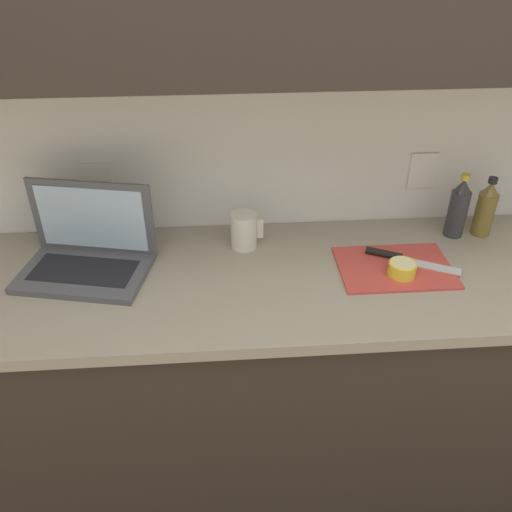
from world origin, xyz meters
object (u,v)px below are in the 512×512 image
object	(u,v)px
laptop	(88,250)
measuring_cup	(244,231)
cutting_board	(395,267)
lemon_half_cut	(402,269)
knife	(396,257)
bottle_oil_tall	(458,208)
bottle_green_soda	(485,209)

from	to	relation	value
laptop	measuring_cup	size ratio (longest dim) A/B	3.57
cutting_board	measuring_cup	size ratio (longest dim) A/B	2.92
cutting_board	lemon_half_cut	distance (m)	0.05
cutting_board	measuring_cup	world-z (taller)	measuring_cup
laptop	knife	world-z (taller)	laptop
laptop	bottle_oil_tall	world-z (taller)	laptop
laptop	lemon_half_cut	distance (m)	0.92
bottle_oil_tall	lemon_half_cut	bearing A→B (deg)	-137.28
cutting_board	knife	xyz separation A→B (m)	(0.01, 0.04, 0.01)
lemon_half_cut	measuring_cup	distance (m)	0.49
bottle_green_soda	bottle_oil_tall	xyz separation A→B (m)	(-0.09, -0.00, 0.01)
knife	bottle_green_soda	size ratio (longest dim) A/B	1.32
lemon_half_cut	bottle_green_soda	world-z (taller)	bottle_green_soda
bottle_oil_tall	knife	bearing A→B (deg)	-148.83
bottle_oil_tall	laptop	bearing A→B (deg)	-174.82
measuring_cup	lemon_half_cut	bearing A→B (deg)	-24.18
bottle_oil_tall	measuring_cup	xyz separation A→B (m)	(-0.68, -0.02, -0.04)
bottle_green_soda	measuring_cup	size ratio (longest dim) A/B	1.75
laptop	measuring_cup	distance (m)	0.47
laptop	bottle_green_soda	size ratio (longest dim) A/B	2.04
bottle_green_soda	bottle_oil_tall	bearing A→B (deg)	-180.00
laptop	bottle_green_soda	world-z (taller)	laptop
lemon_half_cut	bottle_oil_tall	xyz separation A→B (m)	(0.24, 0.22, 0.07)
lemon_half_cut	bottle_oil_tall	size ratio (longest dim) A/B	0.37
lemon_half_cut	measuring_cup	bearing A→B (deg)	155.82
lemon_half_cut	bottle_oil_tall	bearing A→B (deg)	42.72
lemon_half_cut	laptop	bearing A→B (deg)	172.70
cutting_board	lemon_half_cut	world-z (taller)	lemon_half_cut
laptop	cutting_board	world-z (taller)	laptop
cutting_board	lemon_half_cut	xyz separation A→B (m)	(0.01, -0.04, 0.02)
cutting_board	lemon_half_cut	bearing A→B (deg)	-81.85
lemon_half_cut	bottle_green_soda	bearing A→B (deg)	33.78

